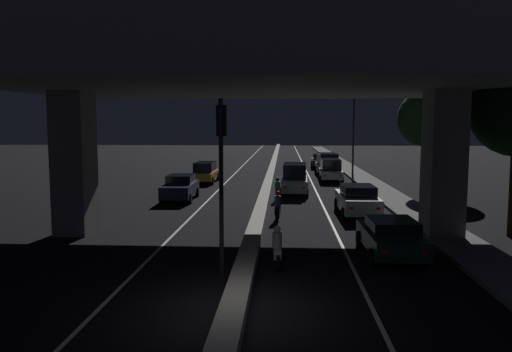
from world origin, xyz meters
The scene contains 21 objects.
ground_plane centered at (0.00, 0.00, 0.00)m, with size 200.00×200.00×0.00m, color black.
lane_line_left_inner centered at (-3.48, 35.00, 0.00)m, with size 0.12×126.00×0.00m, color beige.
lane_line_right_inner centered at (3.48, 35.00, 0.00)m, with size 0.12×126.00×0.00m, color beige.
median_divider centered at (0.00, 35.00, 0.19)m, with size 0.65×126.00×0.38m, color gray.
sidewalk_right centered at (7.98, 28.00, 0.08)m, with size 2.10×126.00×0.17m, color #5B5956.
elevated_overpass centered at (0.00, 8.58, 6.98)m, with size 20.71×13.15×9.14m.
traffic_light_left_of_median centered at (-0.73, 3.15, 3.71)m, with size 0.30×0.49×5.46m.
street_lamp centered at (7.43, 35.62, 4.43)m, with size 2.29×0.32×7.43m.
car_dark_green_lead centered at (5.00, 5.43, 0.72)m, with size 1.98×4.16×1.37m.
car_white_second centered at (4.99, 13.45, 0.82)m, with size 2.00×4.59×1.59m.
car_silver_third centered at (1.94, 21.27, 1.06)m, with size 1.96×4.50×2.06m.
car_white_fourth centered at (5.09, 29.29, 0.95)m, with size 1.93×3.98×1.83m.
car_silver_fifth centered at (5.29, 34.90, 1.04)m, with size 2.17×4.75×1.98m.
car_black_sixth centered at (5.12, 41.67, 0.78)m, with size 2.07×4.73×1.51m.
car_dark_blue_lead_oncoming centered at (-5.21, 18.25, 0.79)m, with size 1.97×4.53×1.55m.
car_taxi_yellow_second_oncoming centered at (-5.14, 27.59, 0.87)m, with size 1.85×4.76×1.67m.
motorcycle_white_filtering_near centered at (1.00, 4.00, 0.58)m, with size 0.34×1.94×1.35m.
motorcycle_black_filtering_mid centered at (0.91, 11.96, 0.62)m, with size 0.34×1.73×1.44m.
motorcycle_red_filtering_far centered at (0.82, 18.19, 0.61)m, with size 0.32×1.89×1.44m.
pedestrian_on_sidewalk centered at (7.64, 8.08, 0.95)m, with size 0.35×0.35×1.57m.
roadside_tree_kerbside_mid centered at (10.89, 22.47, 5.08)m, with size 3.93×3.93×7.08m.
Camera 1 is at (1.20, -12.15, 4.67)m, focal length 35.00 mm.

